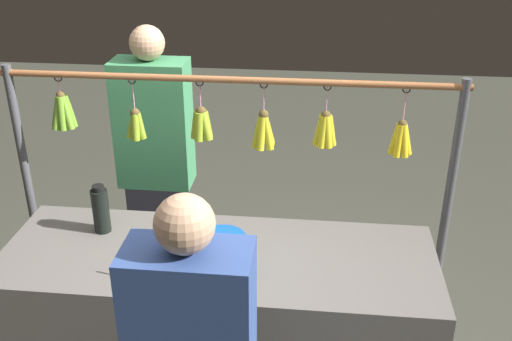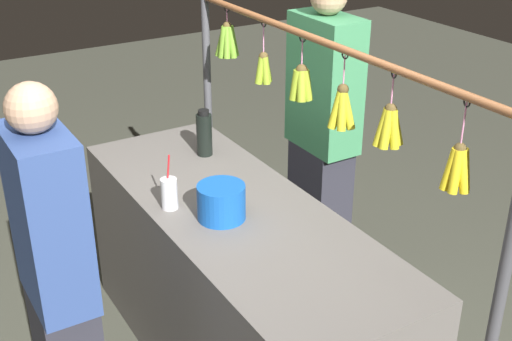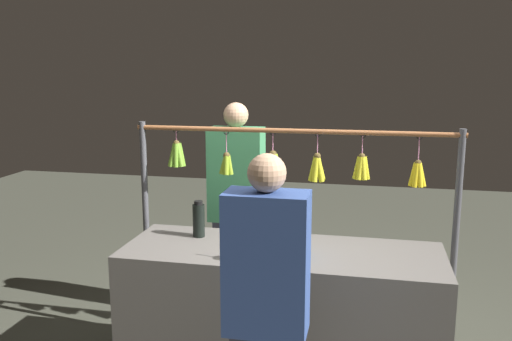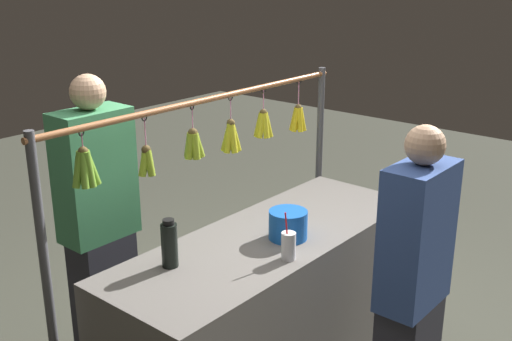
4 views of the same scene
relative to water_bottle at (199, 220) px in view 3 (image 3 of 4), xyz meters
name	(u,v)px [view 3 (image 3 of 4)]	position (x,y,z in m)	size (l,w,h in m)	color
market_counter	(281,317)	(-0.57, 0.14, -0.56)	(1.94, 0.69, 0.89)	#66605B
display_rack	(291,191)	(-0.57, -0.27, 0.16)	(2.18, 0.12, 1.61)	#4C4C51
water_bottle	(199,220)	(0.00, 0.00, 0.00)	(0.08, 0.08, 0.24)	black
blue_bucket	(286,243)	(-0.61, 0.23, -0.04)	(0.20, 0.20, 0.15)	blue
drink_cup	(248,250)	(-0.42, 0.38, -0.04)	(0.07, 0.07, 0.24)	silver
vendor_person	(237,216)	(-0.09, -0.67, -0.15)	(0.41, 0.22, 1.72)	#2D2D38
customer_person	(266,325)	(-0.63, 0.94, -0.21)	(0.38, 0.21, 1.61)	#2D2D38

